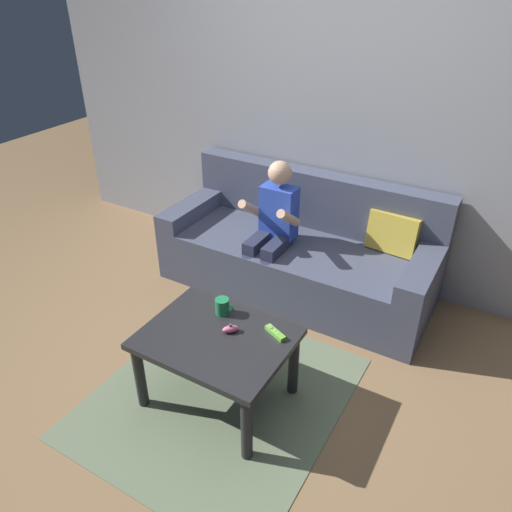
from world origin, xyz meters
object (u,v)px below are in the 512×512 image
object	(u,v)px
nunchuk_pink	(231,329)
coffee_mug	(223,306)
couch	(300,253)
person_seated_on_couch	(273,225)
game_remote_lime_near_edge	(275,333)
coffee_table	(217,347)

from	to	relation	value
nunchuk_pink	coffee_mug	xyz separation A→B (m)	(-0.13, 0.12, 0.03)
couch	coffee_mug	xyz separation A→B (m)	(0.03, -1.09, 0.22)
person_seated_on_couch	game_remote_lime_near_edge	xyz separation A→B (m)	(0.52, -0.91, -0.10)
person_seated_on_couch	nunchuk_pink	size ratio (longest dim) A/B	10.70
couch	coffee_table	bearing A→B (deg)	-85.15
couch	person_seated_on_couch	world-z (taller)	person_seated_on_couch
game_remote_lime_near_edge	coffee_mug	size ratio (longest dim) A/B	1.21
couch	person_seated_on_couch	size ratio (longest dim) A/B	1.98
couch	nunchuk_pink	xyz separation A→B (m)	(0.16, -1.21, 0.19)
couch	nunchuk_pink	distance (m)	1.23
person_seated_on_couch	coffee_mug	distance (m)	0.92
couch	person_seated_on_couch	bearing A→B (deg)	-127.20
game_remote_lime_near_edge	coffee_mug	world-z (taller)	coffee_mug
coffee_table	nunchuk_pink	distance (m)	0.13
coffee_table	nunchuk_pink	world-z (taller)	nunchuk_pink
coffee_mug	coffee_table	bearing A→B (deg)	-66.97
nunchuk_pink	game_remote_lime_near_edge	bearing A→B (deg)	25.23
nunchuk_pink	coffee_mug	world-z (taller)	coffee_mug
person_seated_on_couch	nunchuk_pink	bearing A→B (deg)	-73.60
coffee_mug	game_remote_lime_near_edge	bearing A→B (deg)	-2.37
person_seated_on_couch	nunchuk_pink	world-z (taller)	person_seated_on_couch
person_seated_on_couch	coffee_table	bearing A→B (deg)	-76.99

